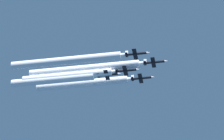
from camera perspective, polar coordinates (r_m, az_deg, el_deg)
The scene contains 10 objects.
jet_lead at distance 330.90m, azimuth 3.80°, elevation 0.70°, with size 8.88×12.93×3.11m.
jet_left_wingman at distance 339.17m, azimuth 2.67°, elevation -0.71°, with size 8.88×12.93×3.11m.
jet_right_wingman at distance 322.66m, azimuth 2.19°, elevation 1.44°, with size 8.88×12.93×3.11m.
jet_slot at distance 330.22m, azimuth 1.32°, elevation -0.04°, with size 8.88×12.93×3.11m.
jet_high_trail at distance 330.80m, azimuth -0.32°, elevation -0.41°, with size 8.88×12.93×3.11m.
smoke_trail_lead at distance 335.00m, azimuth -2.28°, elevation 0.12°, with size 3.97×59.68×3.97m.
smoke_trail_left_wingman at distance 343.19m, azimuth -2.52°, elevation -1.19°, with size 3.97×50.71×3.97m.
smoke_trail_right_wingman at distance 327.62m, azimuth -3.90°, elevation 0.85°, with size 3.97×58.34×3.97m.
smoke_trail_slot at distance 334.76m, azimuth -3.81°, elevation -0.52°, with size 3.97×48.62×3.97m.
smoke_trail_high_trail at distance 335.80m, azimuth -5.11°, elevation -0.86°, with size 3.97×45.05×3.97m.
Camera 1 is at (266.17, 28.51, 2.90)m, focal length 103.99 mm.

